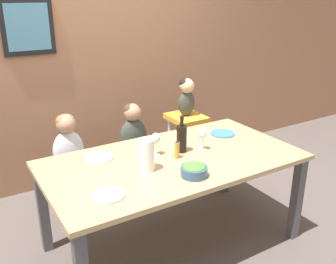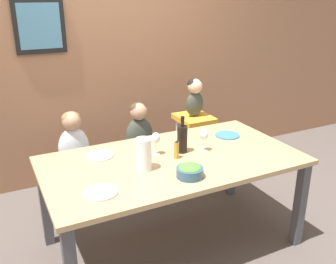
{
  "view_description": "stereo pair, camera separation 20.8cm",
  "coord_description": "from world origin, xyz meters",
  "px_view_note": "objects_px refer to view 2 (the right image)",
  "views": [
    {
      "loc": [
        -1.32,
        -2.1,
        1.87
      ],
      "look_at": [
        0.0,
        0.07,
        0.91
      ],
      "focal_mm": 40.0,
      "sensor_mm": 36.0,
      "label": 1
    },
    {
      "loc": [
        -1.14,
        -2.2,
        1.87
      ],
      "look_at": [
        0.0,
        0.07,
        0.91
      ],
      "focal_mm": 40.0,
      "sensor_mm": 36.0,
      "label": 2
    }
  ],
  "objects_px": {
    "wine_glass_far": "(156,139)",
    "salad_bowl_large": "(190,171)",
    "person_child_center": "(139,127)",
    "dinner_plate_back_left": "(99,156)",
    "dinner_plate_back_right": "(227,135)",
    "chair_far_center": "(140,160)",
    "chair_right_highchair": "(194,132)",
    "dinner_plate_front_left": "(101,192)",
    "paper_towel_roll": "(143,154)",
    "person_baby_right": "(195,94)",
    "person_child_left": "(73,138)",
    "wine_bottle": "(182,138)",
    "chair_far_left": "(76,173)",
    "wine_glass_near": "(204,135)"
  },
  "relations": [
    {
      "from": "person_child_left",
      "to": "dinner_plate_front_left",
      "type": "relative_size",
      "value": 2.37
    },
    {
      "from": "wine_glass_near",
      "to": "dinner_plate_front_left",
      "type": "height_order",
      "value": "wine_glass_near"
    },
    {
      "from": "chair_right_highchair",
      "to": "wine_glass_far",
      "type": "height_order",
      "value": "wine_glass_far"
    },
    {
      "from": "chair_right_highchair",
      "to": "wine_glass_far",
      "type": "distance_m",
      "value": 1.02
    },
    {
      "from": "dinner_plate_back_left",
      "to": "salad_bowl_large",
      "type": "bearing_deg",
      "value": -53.06
    },
    {
      "from": "person_child_left",
      "to": "person_child_center",
      "type": "xyz_separation_m",
      "value": [
        0.6,
        0.0,
        0.0
      ]
    },
    {
      "from": "person_child_left",
      "to": "salad_bowl_large",
      "type": "xyz_separation_m",
      "value": [
        0.51,
        -1.09,
        0.07
      ]
    },
    {
      "from": "chair_right_highchair",
      "to": "dinner_plate_back_right",
      "type": "bearing_deg",
      "value": -92.22
    },
    {
      "from": "wine_glass_far",
      "to": "salad_bowl_large",
      "type": "relative_size",
      "value": 0.97
    },
    {
      "from": "chair_far_left",
      "to": "dinner_plate_back_right",
      "type": "height_order",
      "value": "dinner_plate_back_right"
    },
    {
      "from": "person_child_center",
      "to": "chair_right_highchair",
      "type": "bearing_deg",
      "value": -0.12
    },
    {
      "from": "person_child_center",
      "to": "dinner_plate_back_left",
      "type": "height_order",
      "value": "person_child_center"
    },
    {
      "from": "wine_glass_far",
      "to": "salad_bowl_large",
      "type": "xyz_separation_m",
      "value": [
        0.05,
        -0.43,
        -0.08
      ]
    },
    {
      "from": "chair_right_highchair",
      "to": "person_child_left",
      "type": "relative_size",
      "value": 1.51
    },
    {
      "from": "person_baby_right",
      "to": "wine_glass_far",
      "type": "relative_size",
      "value": 2.13
    },
    {
      "from": "chair_far_center",
      "to": "wine_bottle",
      "type": "height_order",
      "value": "wine_bottle"
    },
    {
      "from": "chair_far_center",
      "to": "dinner_plate_back_left",
      "type": "xyz_separation_m",
      "value": [
        -0.53,
        -0.51,
        0.36
      ]
    },
    {
      "from": "person_child_center",
      "to": "salad_bowl_large",
      "type": "height_order",
      "value": "person_child_center"
    },
    {
      "from": "chair_far_center",
      "to": "dinner_plate_back_right",
      "type": "distance_m",
      "value": 0.88
    },
    {
      "from": "salad_bowl_large",
      "to": "chair_far_left",
      "type": "bearing_deg",
      "value": 115.09
    },
    {
      "from": "chair_right_highchair",
      "to": "person_baby_right",
      "type": "bearing_deg",
      "value": 90.0
    },
    {
      "from": "person_child_center",
      "to": "dinner_plate_front_left",
      "type": "relative_size",
      "value": 2.37
    },
    {
      "from": "chair_far_center",
      "to": "wine_glass_far",
      "type": "bearing_deg",
      "value": -101.76
    },
    {
      "from": "chair_right_highchair",
      "to": "paper_towel_roll",
      "type": "distance_m",
      "value": 1.27
    },
    {
      "from": "person_baby_right",
      "to": "dinner_plate_back_left",
      "type": "bearing_deg",
      "value": -155.14
    },
    {
      "from": "chair_far_center",
      "to": "person_child_center",
      "type": "relative_size",
      "value": 0.93
    },
    {
      "from": "dinner_plate_back_right",
      "to": "dinner_plate_front_left",
      "type": "bearing_deg",
      "value": -160.0
    },
    {
      "from": "chair_right_highchair",
      "to": "wine_bottle",
      "type": "relative_size",
      "value": 2.6
    },
    {
      "from": "wine_glass_far",
      "to": "dinner_plate_front_left",
      "type": "xyz_separation_m",
      "value": [
        -0.54,
        -0.37,
        -0.12
      ]
    },
    {
      "from": "person_baby_right",
      "to": "dinner_plate_front_left",
      "type": "distance_m",
      "value": 1.64
    },
    {
      "from": "salad_bowl_large",
      "to": "chair_far_center",
      "type": "bearing_deg",
      "value": 85.15
    },
    {
      "from": "chair_right_highchair",
      "to": "wine_glass_near",
      "type": "bearing_deg",
      "value": -115.6
    },
    {
      "from": "person_child_left",
      "to": "paper_towel_roll",
      "type": "relative_size",
      "value": 2.17
    },
    {
      "from": "person_baby_right",
      "to": "wine_glass_near",
      "type": "relative_size",
      "value": 2.13
    },
    {
      "from": "dinner_plate_back_left",
      "to": "dinner_plate_back_right",
      "type": "distance_m",
      "value": 1.09
    },
    {
      "from": "dinner_plate_back_left",
      "to": "wine_bottle",
      "type": "bearing_deg",
      "value": -18.88
    },
    {
      "from": "chair_far_center",
      "to": "dinner_plate_front_left",
      "type": "distance_m",
      "value": 1.29
    },
    {
      "from": "person_child_center",
      "to": "wine_glass_far",
      "type": "relative_size",
      "value": 2.81
    },
    {
      "from": "person_child_left",
      "to": "wine_bottle",
      "type": "height_order",
      "value": "wine_bottle"
    },
    {
      "from": "wine_glass_far",
      "to": "person_child_left",
      "type": "bearing_deg",
      "value": 125.02
    },
    {
      "from": "paper_towel_roll",
      "to": "dinner_plate_back_right",
      "type": "height_order",
      "value": "paper_towel_roll"
    },
    {
      "from": "dinner_plate_front_left",
      "to": "dinner_plate_back_left",
      "type": "xyz_separation_m",
      "value": [
        0.15,
        0.52,
        0.0
      ]
    },
    {
      "from": "salad_bowl_large",
      "to": "dinner_plate_back_left",
      "type": "xyz_separation_m",
      "value": [
        -0.43,
        0.58,
        -0.04
      ]
    },
    {
      "from": "chair_far_left",
      "to": "chair_right_highchair",
      "type": "height_order",
      "value": "chair_right_highchair"
    },
    {
      "from": "person_baby_right",
      "to": "chair_right_highchair",
      "type": "bearing_deg",
      "value": -90.0
    },
    {
      "from": "dinner_plate_back_left",
      "to": "paper_towel_roll",
      "type": "bearing_deg",
      "value": -58.74
    },
    {
      "from": "wine_glass_far",
      "to": "dinner_plate_back_right",
      "type": "height_order",
      "value": "wine_glass_far"
    },
    {
      "from": "wine_bottle",
      "to": "wine_glass_far",
      "type": "xyz_separation_m",
      "value": [
        -0.19,
        0.05,
        0.01
      ]
    },
    {
      "from": "person_child_left",
      "to": "salad_bowl_large",
      "type": "bearing_deg",
      "value": -64.94
    },
    {
      "from": "chair_far_center",
      "to": "person_child_center",
      "type": "bearing_deg",
      "value": 90.0
    }
  ]
}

